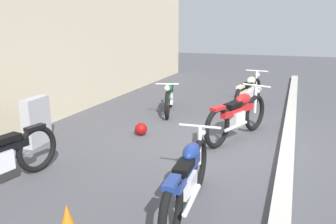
{
  "coord_description": "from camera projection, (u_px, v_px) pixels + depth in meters",
  "views": [
    {
      "loc": [
        -6.36,
        -1.33,
        2.24
      ],
      "look_at": [
        -0.2,
        0.97,
        0.55
      ],
      "focal_mm": 36.81,
      "sensor_mm": 36.0,
      "label": 1
    }
  ],
  "objects": [
    {
      "name": "motorcycle_blue",
      "position": [
        188.0,
        178.0,
        4.14
      ],
      "size": [
        2.05,
        0.57,
        0.92
      ],
      "rotation": [
        0.0,
        0.0,
        0.06
      ],
      "color": "black",
      "rests_on": "ground_plane"
    },
    {
      "name": "stone_marker",
      "position": [
        36.0,
        121.0,
        6.48
      ],
      "size": [
        0.65,
        0.26,
        0.91
      ],
      "primitive_type": "cube",
      "rotation": [
        0.0,
        0.0,
        0.09
      ],
      "color": "#9E9EA3",
      "rests_on": "ground_plane"
    },
    {
      "name": "motorcycle_cream",
      "position": [
        249.0,
        93.0,
        9.05
      ],
      "size": [
        2.2,
        0.63,
        0.99
      ],
      "rotation": [
        0.0,
        0.0,
        -0.15
      ],
      "color": "black",
      "rests_on": "ground_plane"
    },
    {
      "name": "helmet",
      "position": [
        141.0,
        129.0,
        7.1
      ],
      "size": [
        0.26,
        0.26,
        0.26
      ],
      "primitive_type": "sphere",
      "color": "maroon",
      "rests_on": "ground_plane"
    },
    {
      "name": "building_wall",
      "position": [
        43.0,
        47.0,
        7.71
      ],
      "size": [
        18.0,
        0.3,
        3.47
      ],
      "primitive_type": "cube",
      "color": "beige",
      "rests_on": "ground_plane"
    },
    {
      "name": "motorcycle_red",
      "position": [
        238.0,
        115.0,
        6.83
      ],
      "size": [
        2.12,
        0.99,
        1.0
      ],
      "rotation": [
        0.0,
        0.0,
        -0.36
      ],
      "color": "black",
      "rests_on": "ground_plane"
    },
    {
      "name": "motorcycle_green",
      "position": [
        169.0,
        97.0,
        8.83
      ],
      "size": [
        1.9,
        0.75,
        0.88
      ],
      "rotation": [
        0.0,
        0.0,
        3.42
      ],
      "color": "black",
      "rests_on": "ground_plane"
    },
    {
      "name": "ground_plane",
      "position": [
        218.0,
        141.0,
        6.78
      ],
      "size": [
        40.0,
        40.0,
        0.0
      ],
      "primitive_type": "plane",
      "color": "#47474C"
    },
    {
      "name": "curb_strip",
      "position": [
        288.0,
        146.0,
        6.32
      ],
      "size": [
        18.0,
        0.24,
        0.12
      ],
      "primitive_type": "cube",
      "color": "#B7B2A8",
      "rests_on": "ground_plane"
    }
  ]
}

